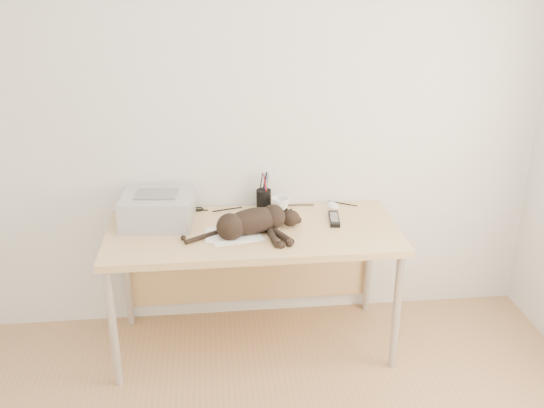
{
  "coord_description": "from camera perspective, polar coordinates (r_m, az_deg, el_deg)",
  "views": [
    {
      "loc": [
        -0.21,
        -1.63,
        2.12
      ],
      "look_at": [
        0.1,
        1.34,
        0.91
      ],
      "focal_mm": 40.0,
      "sensor_mm": 36.0,
      "label": 1
    }
  ],
  "objects": [
    {
      "name": "printer",
      "position": [
        3.43,
        -10.72,
        -0.46
      ],
      "size": [
        0.41,
        0.36,
        0.18
      ],
      "color": "#B4B4B9",
      "rests_on": "desk"
    },
    {
      "name": "wall_back",
      "position": [
        3.48,
        -2.38,
        8.48
      ],
      "size": [
        3.5,
        0.0,
        3.5
      ],
      "primitive_type": "plane",
      "rotation": [
        1.57,
        0.0,
        0.0
      ],
      "color": "silver",
      "rests_on": "floor"
    },
    {
      "name": "mug",
      "position": [
        3.51,
        0.79,
        -0.18
      ],
      "size": [
        0.15,
        0.15,
        0.1
      ],
      "primitive_type": "imported",
      "rotation": [
        0.0,
        0.0,
        0.58
      ],
      "color": "white",
      "rests_on": "desk"
    },
    {
      "name": "cable_tangle",
      "position": [
        3.61,
        -2.19,
        -0.3
      ],
      "size": [
        1.36,
        0.07,
        0.01
      ],
      "primitive_type": null,
      "color": "black",
      "rests_on": "desk"
    },
    {
      "name": "mouse",
      "position": [
        3.64,
        5.74,
        0.03
      ],
      "size": [
        0.08,
        0.12,
        0.04
      ],
      "primitive_type": "ellipsoid",
      "rotation": [
        0.0,
        0.0,
        0.12
      ],
      "color": "white",
      "rests_on": "desk"
    },
    {
      "name": "desk",
      "position": [
        3.46,
        -1.89,
        -3.84
      ],
      "size": [
        1.6,
        0.7,
        0.74
      ],
      "color": "tan",
      "rests_on": "floor"
    },
    {
      "name": "cat",
      "position": [
        3.25,
        -2.04,
        -1.81
      ],
      "size": [
        0.65,
        0.33,
        0.15
      ],
      "rotation": [
        0.0,
        0.0,
        0.32
      ],
      "color": "black",
      "rests_on": "desk"
    },
    {
      "name": "remote_grey",
      "position": [
        3.44,
        0.01,
        -1.33
      ],
      "size": [
        0.12,
        0.19,
        0.02
      ],
      "primitive_type": "cube",
      "rotation": [
        0.0,
        0.0,
        0.42
      ],
      "color": "slate",
      "rests_on": "desk"
    },
    {
      "name": "pen_cup",
      "position": [
        3.57,
        -0.78,
        0.47
      ],
      "size": [
        0.09,
        0.09,
        0.22
      ],
      "color": "black",
      "rests_on": "desk"
    },
    {
      "name": "remote_black",
      "position": [
        3.45,
        5.86,
        -1.41
      ],
      "size": [
        0.08,
        0.2,
        0.02
      ],
      "primitive_type": "cube",
      "rotation": [
        0.0,
        0.0,
        -0.13
      ],
      "color": "black",
      "rests_on": "desk"
    },
    {
      "name": "papers",
      "position": [
        3.26,
        -3.68,
        -2.95
      ],
      "size": [
        0.31,
        0.24,
        0.01
      ],
      "color": "white",
      "rests_on": "desk"
    }
  ]
}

